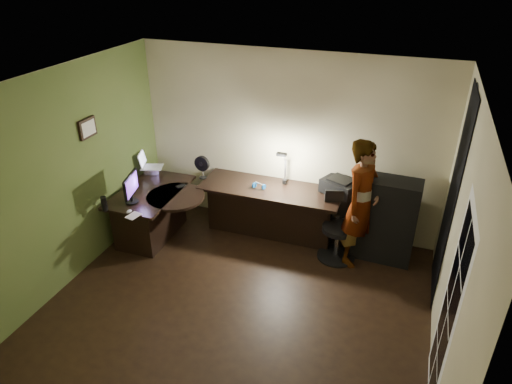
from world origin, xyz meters
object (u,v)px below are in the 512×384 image
(monitor, at_px, (131,192))
(office_chair, at_px, (339,228))
(desk_right, at_px, (270,211))
(cabinet, at_px, (386,220))
(person, at_px, (362,204))
(desk_left, at_px, (153,214))

(monitor, relative_size, office_chair, 0.48)
(desk_right, relative_size, cabinet, 1.72)
(cabinet, bearing_deg, monitor, -160.98)
(desk_right, relative_size, monitor, 4.55)
(desk_right, height_order, person, person)
(cabinet, relative_size, monitor, 2.64)
(desk_right, bearing_deg, office_chair, -14.82)
(cabinet, xyz_separation_m, monitor, (-3.33, -1.02, 0.33))
(monitor, distance_m, person, 3.12)
(cabinet, relative_size, person, 0.67)
(desk_left, bearing_deg, cabinet, 9.74)
(desk_right, distance_m, office_chair, 1.12)
(office_chair, relative_size, person, 0.53)
(desk_left, relative_size, desk_right, 0.64)
(monitor, bearing_deg, cabinet, 2.87)
(desk_right, bearing_deg, monitor, -148.28)
(cabinet, height_order, person, person)
(desk_right, xyz_separation_m, office_chair, (1.08, -0.27, 0.09))
(cabinet, bearing_deg, desk_left, -167.07)
(monitor, bearing_deg, office_chair, 1.73)
(office_chair, bearing_deg, desk_right, 148.09)
(person, bearing_deg, desk_left, 122.00)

